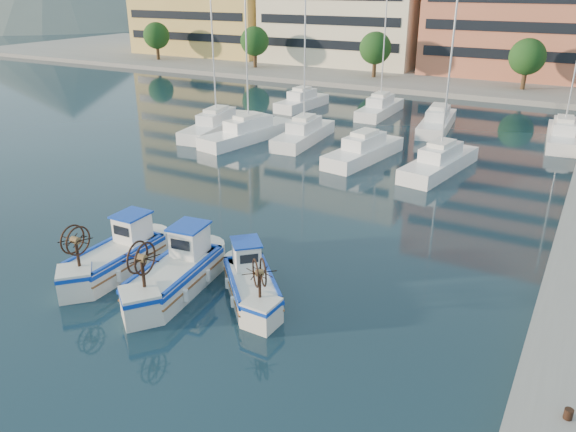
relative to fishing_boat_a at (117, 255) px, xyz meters
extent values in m
plane|color=#193441|center=(5.20, 0.21, -0.83)|extent=(300.00, 300.00, 0.00)
cube|color=gray|center=(5.20, 67.21, -0.53)|extent=(180.00, 40.00, 0.60)
cylinder|color=#3F2B19|center=(-44.80, 53.71, 0.67)|extent=(0.50, 0.50, 3.00)
sphere|color=#1E4B1B|center=(-44.80, 53.71, 3.37)|extent=(4.00, 4.00, 4.00)
cylinder|color=#3F2B19|center=(-26.80, 53.71, 0.67)|extent=(0.50, 0.50, 3.00)
sphere|color=#1E4B1B|center=(-26.80, 53.71, 3.37)|extent=(4.00, 4.00, 4.00)
cylinder|color=#3F2B19|center=(-8.80, 53.71, 0.67)|extent=(0.50, 0.50, 3.00)
sphere|color=#1E4B1B|center=(-8.80, 53.71, 3.37)|extent=(4.00, 4.00, 4.00)
cylinder|color=#3F2B19|center=(9.20, 53.71, 0.67)|extent=(0.50, 0.50, 3.00)
sphere|color=#1E4B1B|center=(9.20, 53.71, 3.37)|extent=(4.00, 4.00, 4.00)
cone|color=slate|center=(-134.80, 110.21, -0.83)|extent=(180.00, 180.00, 60.00)
cube|color=white|center=(-10.89, 22.46, -0.33)|extent=(3.49, 9.71, 1.00)
cylinder|color=silver|center=(-10.89, 22.46, 5.17)|extent=(0.12, 0.12, 11.00)
cube|color=white|center=(-7.11, 21.63, -0.33)|extent=(3.79, 9.64, 1.00)
cylinder|color=silver|center=(-7.11, 21.63, 5.17)|extent=(0.12, 0.12, 11.00)
cube|color=white|center=(-2.98, 23.41, -0.33)|extent=(2.81, 8.31, 1.00)
cylinder|color=silver|center=(-2.98, 23.41, 5.17)|extent=(0.12, 0.12, 11.00)
cube|color=white|center=(3.09, 21.15, -0.33)|extent=(3.36, 8.28, 1.00)
cube|color=white|center=(8.61, 21.07, -0.33)|extent=(3.46, 8.57, 1.00)
cylinder|color=silver|center=(8.61, 21.07, 5.17)|extent=(0.12, 0.12, 11.00)
cube|color=white|center=(-9.18, 34.78, -0.33)|extent=(2.73, 7.33, 1.00)
cube|color=white|center=(-1.16, 35.71, -0.33)|extent=(2.37, 8.19, 1.00)
cylinder|color=silver|center=(-1.16, 35.71, 5.17)|extent=(0.12, 0.12, 11.00)
cube|color=white|center=(5.21, 32.76, -0.33)|extent=(3.29, 9.17, 1.00)
cube|color=white|center=(15.19, 33.02, -0.33)|extent=(2.92, 8.42, 1.00)
cylinder|color=silver|center=(15.19, 33.02, 5.17)|extent=(0.12, 0.12, 11.00)
cube|color=silver|center=(0.00, -0.15, -0.27)|extent=(1.99, 4.48, 1.11)
cube|color=#0D36AF|center=(0.00, -0.15, 0.15)|extent=(2.05, 4.62, 0.17)
cube|color=#1730B6|center=(0.00, -0.15, 0.08)|extent=(1.56, 4.03, 0.06)
cube|color=white|center=(-0.02, 1.12, 0.87)|extent=(1.19, 1.40, 1.16)
cube|color=#0D36AF|center=(-0.02, 1.12, 1.50)|extent=(1.35, 1.56, 0.08)
cylinder|color=#331E14|center=(0.04, -2.06, 0.90)|extent=(0.13, 0.13, 1.23)
cylinder|color=brown|center=(0.04, -2.06, 1.56)|extent=(0.34, 0.30, 0.30)
torus|color=#331E14|center=(-0.12, -2.06, 1.56)|extent=(0.10, 1.24, 1.24)
torus|color=#331E14|center=(0.20, -2.05, 1.56)|extent=(0.10, 1.24, 1.24)
cube|color=silver|center=(3.36, -0.13, -0.25)|extent=(2.56, 4.86, 1.16)
cube|color=#0D36AF|center=(3.36, -0.13, 0.19)|extent=(2.64, 5.00, 0.18)
cube|color=#1730B6|center=(3.36, -0.13, 0.13)|extent=(2.07, 4.34, 0.07)
cube|color=white|center=(3.19, 1.19, 0.94)|extent=(1.39, 1.58, 1.22)
cube|color=#0D36AF|center=(3.19, 1.19, 1.61)|extent=(1.57, 1.76, 0.09)
cylinder|color=#331E14|center=(3.61, -2.10, 0.98)|extent=(0.13, 0.13, 1.28)
cylinder|color=brown|center=(3.61, -2.10, 1.66)|extent=(0.39, 0.35, 0.31)
torus|color=#331E14|center=(3.44, -2.13, 1.66)|extent=(0.24, 1.29, 1.29)
torus|color=#331E14|center=(3.77, -2.08, 1.66)|extent=(0.24, 1.29, 1.29)
cube|color=silver|center=(6.49, 0.90, -0.34)|extent=(3.92, 4.02, 0.98)
cube|color=#0D36AF|center=(6.49, 0.90, 0.04)|extent=(4.03, 4.14, 0.15)
cube|color=#1730B6|center=(6.49, 0.90, -0.02)|extent=(3.38, 3.48, 0.06)
cube|color=white|center=(5.72, 1.72, 0.67)|extent=(1.58, 1.59, 1.03)
cube|color=#0D36AF|center=(5.72, 1.72, 1.23)|extent=(1.78, 1.79, 0.07)
cylinder|color=#331E14|center=(7.64, -0.33, 0.70)|extent=(0.11, 0.11, 1.08)
cylinder|color=brown|center=(7.64, -0.33, 1.28)|extent=(0.40, 0.40, 0.26)
torus|color=#331E14|center=(7.54, -0.42, 1.28)|extent=(0.80, 0.84, 1.09)
torus|color=#331E14|center=(7.75, -0.23, 1.28)|extent=(0.80, 0.84, 1.09)
camera|label=1|loc=(17.41, -15.63, 11.13)|focal=35.00mm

